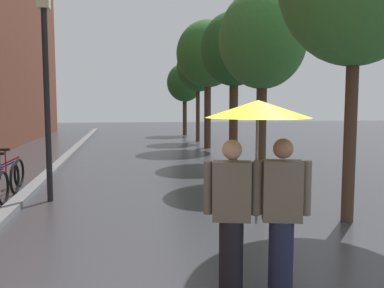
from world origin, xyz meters
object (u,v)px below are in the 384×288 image
object	(u,v)px
street_lamp_post	(46,81)
street_tree_4	(198,69)
street_tree_1	(263,40)
street_tree_5	(185,83)
street_tree_2	(234,50)
couple_under_umbrella	(257,169)
street_tree_3	(208,54)

from	to	relation	value
street_lamp_post	street_tree_4	bearing A→B (deg)	67.04
street_tree_1	street_tree_5	bearing A→B (deg)	89.58
street_tree_1	street_lamp_post	bearing A→B (deg)	-160.09
street_tree_2	street_tree_5	bearing A→B (deg)	90.26
street_tree_2	couple_under_umbrella	size ratio (longest dim) A/B	2.51
street_tree_5	couple_under_umbrella	bearing A→B (deg)	-96.30
street_tree_1	street_tree_2	size ratio (longest dim) A/B	0.97
street_tree_2	street_lamp_post	bearing A→B (deg)	-134.95
street_tree_2	couple_under_umbrella	world-z (taller)	street_tree_2
street_tree_1	couple_under_umbrella	xyz separation A→B (m)	(-2.33, -6.74, -2.35)
street_tree_3	couple_under_umbrella	world-z (taller)	street_tree_3
street_lamp_post	couple_under_umbrella	bearing A→B (deg)	-58.77
street_tree_4	street_tree_3	bearing A→B (deg)	-92.26
street_tree_2	street_tree_4	distance (m)	7.40
street_tree_4	street_tree_5	distance (m)	4.45
street_tree_1	street_tree_5	size ratio (longest dim) A/B	1.12
street_tree_3	street_tree_4	xyz separation A→B (m)	(0.13, 3.25, -0.38)
street_tree_1	street_tree_4	world-z (taller)	street_tree_4
street_tree_5	street_tree_2	bearing A→B (deg)	-89.74
street_tree_2	street_tree_3	world-z (taller)	street_tree_3
street_tree_1	couple_under_umbrella	world-z (taller)	street_tree_1
street_tree_3	street_tree_5	size ratio (longest dim) A/B	1.26
street_tree_4	couple_under_umbrella	bearing A→B (deg)	-98.08
street_tree_2	street_tree_4	size ratio (longest dim) A/B	1.03
street_tree_1	street_lamp_post	distance (m)	5.73
street_tree_2	street_tree_1	bearing A→B (deg)	-92.66
couple_under_umbrella	street_lamp_post	xyz separation A→B (m)	(-2.93, 4.84, 1.12)
street_tree_3	couple_under_umbrella	xyz separation A→B (m)	(-2.38, -14.42, -2.85)
street_tree_1	street_tree_3	distance (m)	7.70
street_tree_1	street_lamp_post	xyz separation A→B (m)	(-5.26, -1.91, -1.23)
street_tree_1	street_tree_5	distance (m)	15.35
street_tree_1	street_tree_5	xyz separation A→B (m)	(0.11, 15.35, -0.41)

